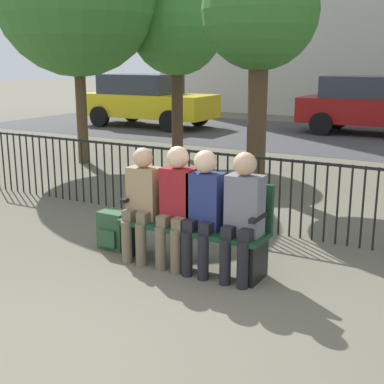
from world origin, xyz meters
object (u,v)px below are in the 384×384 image
at_px(seated_person_0, 142,198).
at_px(parked_car_1, 147,99).
at_px(park_bench, 196,220).
at_px(seated_person_2, 204,205).
at_px(seated_person_1, 177,200).
at_px(backpack, 113,231).
at_px(seated_person_3, 243,210).
at_px(parked_car_2, 374,105).
at_px(tree_3, 177,30).
at_px(tree_1, 260,14).

relative_size(seated_person_0, parked_car_1, 0.29).
xyz_separation_m(park_bench, seated_person_2, (0.16, -0.13, 0.21)).
distance_m(seated_person_0, seated_person_2, 0.73).
height_order(seated_person_1, backpack, seated_person_1).
relative_size(seated_person_3, parked_car_2, 0.30).
bearing_deg(park_bench, tree_3, 122.78).
bearing_deg(tree_1, tree_3, 143.92).
bearing_deg(seated_person_1, tree_3, 121.04).
xyz_separation_m(seated_person_0, seated_person_3, (1.15, 0.00, 0.03)).
distance_m(seated_person_3, parked_car_2, 11.23).
xyz_separation_m(park_bench, seated_person_1, (-0.15, -0.12, 0.22)).
distance_m(seated_person_3, tree_3, 7.04).
bearing_deg(seated_person_3, park_bench, 167.84).
bearing_deg(seated_person_3, seated_person_1, -180.00).
bearing_deg(tree_1, parked_car_2, 87.71).
relative_size(tree_3, parked_car_2, 0.87).
xyz_separation_m(tree_1, parked_car_2, (0.31, 7.67, -1.91)).
distance_m(seated_person_1, tree_3, 6.65).
relative_size(backpack, parked_car_1, 0.10).
bearing_deg(seated_person_2, seated_person_3, 0.10).
bearing_deg(parked_car_2, seated_person_2, -86.81).
bearing_deg(park_bench, parked_car_2, 92.40).
height_order(park_bench, seated_person_3, seated_person_3).
bearing_deg(park_bench, backpack, -178.48).
bearing_deg(seated_person_0, backpack, 168.31).
height_order(seated_person_1, tree_3, tree_3).
distance_m(backpack, parked_car_2, 11.12).
bearing_deg(seated_person_2, backpack, 175.42).
bearing_deg(park_bench, seated_person_2, -37.97).
relative_size(seated_person_0, seated_person_3, 0.96).
xyz_separation_m(seated_person_1, seated_person_2, (0.31, -0.00, -0.01)).
xyz_separation_m(seated_person_1, seated_person_3, (0.73, 0.00, 0.00)).
relative_size(park_bench, seated_person_0, 1.31).
distance_m(seated_person_2, tree_3, 6.81).
relative_size(seated_person_0, backpack, 2.81).
bearing_deg(backpack, tree_1, 85.26).
bearing_deg(seated_person_3, tree_1, 110.99).
bearing_deg(seated_person_0, tree_1, 93.20).
relative_size(tree_1, tree_3, 1.01).
bearing_deg(tree_3, parked_car_2, 62.69).
xyz_separation_m(seated_person_2, tree_1, (-0.93, 3.51, 2.05)).
xyz_separation_m(tree_1, tree_3, (-2.66, 1.94, -0.08)).
bearing_deg(park_bench, seated_person_3, -12.16).
xyz_separation_m(seated_person_0, parked_car_1, (-6.52, 9.65, 0.17)).
xyz_separation_m(park_bench, backpack, (-1.05, -0.03, -0.28)).
xyz_separation_m(backpack, parked_car_1, (-6.04, 9.55, 0.63)).
bearing_deg(park_bench, seated_person_0, -167.49).
bearing_deg(parked_car_1, backpack, -57.72).
distance_m(seated_person_1, tree_1, 4.11).
xyz_separation_m(seated_person_2, backpack, (-1.21, 0.10, -0.49)).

